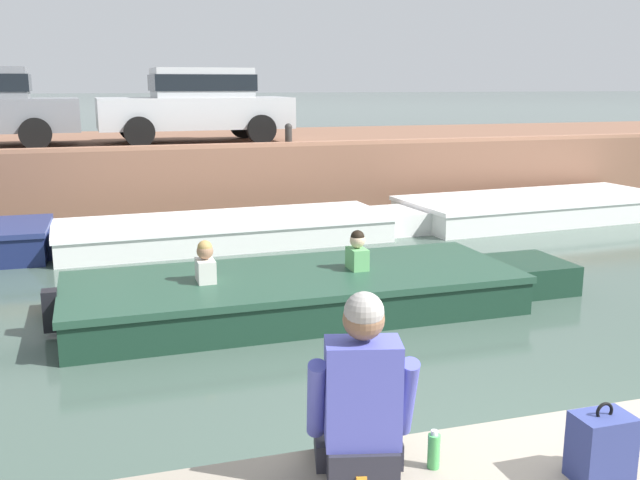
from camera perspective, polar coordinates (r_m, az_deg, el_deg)
ground_plane at (r=9.34m, az=0.35°, el=-4.32°), size 400.00×400.00×0.00m
far_quay_wall at (r=17.07m, az=-7.93°, el=5.72°), size 60.00×6.00×1.46m
far_wall_coping at (r=14.17m, az=-6.14°, el=7.54°), size 60.00×0.24×0.08m
boat_moored_central_white at (r=12.36m, az=-6.34°, el=0.83°), size 6.76×2.10×0.45m
boat_moored_east_white at (r=14.83m, az=16.05°, el=2.43°), size 6.67×2.59×0.48m
motorboat_passing at (r=8.62m, az=-0.44°, el=-4.10°), size 6.54×2.07×0.95m
car_left_inner_silver at (r=15.47m, az=-9.80°, el=10.83°), size 4.01×1.97×1.54m
mooring_bollard_mid at (r=14.49m, az=-2.53°, el=8.50°), size 0.15×0.15×0.45m
person_seated_left at (r=3.57m, az=3.33°, el=-13.10°), size 0.59×0.60×0.96m
bottle_drink at (r=3.80m, az=9.09°, el=-16.29°), size 0.06×0.06×0.20m
backpack_on_ledge at (r=3.88m, az=21.46°, el=-15.16°), size 0.28×0.24×0.41m
snack_bag at (r=3.62m, az=4.02°, el=-18.47°), size 0.18×0.12×0.10m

